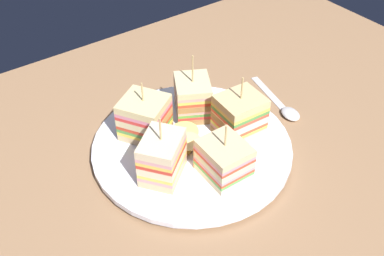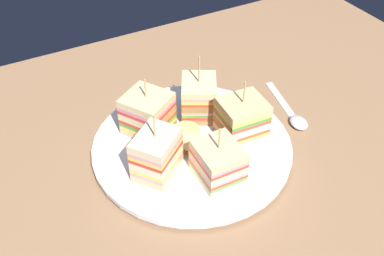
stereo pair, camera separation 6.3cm
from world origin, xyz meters
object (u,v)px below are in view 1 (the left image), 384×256
sandwich_wedge_1 (145,118)px  spoon (285,108)px  sandwich_wedge_0 (193,98)px  sandwich_wedge_2 (162,157)px  plate (192,146)px  sandwich_wedge_3 (226,159)px  sandwich_wedge_4 (239,116)px  chip_pile (183,141)px

sandwich_wedge_1 → spoon: size_ratio=0.67×
sandwich_wedge_0 → sandwich_wedge_1: (8.51, -0.05, 0.11)cm
sandwich_wedge_2 → plate: bearing=-16.3°
plate → sandwich_wedge_1: sandwich_wedge_1 is taller
plate → sandwich_wedge_2: bearing=21.3°
sandwich_wedge_0 → sandwich_wedge_3: 13.56cm
sandwich_wedge_0 → plate: bearing=-8.1°
sandwich_wedge_3 → spoon: (-17.65, -6.03, -3.67)cm
sandwich_wedge_0 → spoon: bearing=91.7°
spoon → sandwich_wedge_3: bearing=-58.5°
sandwich_wedge_3 → sandwich_wedge_4: 8.27cm
sandwich_wedge_2 → chip_pile: size_ratio=1.33×
plate → chip_pile: size_ratio=3.93×
sandwich_wedge_1 → sandwich_wedge_2: sandwich_wedge_2 is taller
sandwich_wedge_1 → chip_pile: bearing=-4.3°
sandwich_wedge_2 → spoon: 25.03cm
sandwich_wedge_4 → spoon: bearing=-171.0°
sandwich_wedge_0 → sandwich_wedge_4: 8.36cm
plate → sandwich_wedge_2: 8.11cm
sandwich_wedge_3 → sandwich_wedge_4: size_ratio=0.84×
plate → sandwich_wedge_1: bearing=-54.0°
sandwich_wedge_1 → sandwich_wedge_4: size_ratio=0.91×
sandwich_wedge_3 → sandwich_wedge_4: sandwich_wedge_4 is taller
sandwich_wedge_2 → spoon: sandwich_wedge_2 is taller
sandwich_wedge_2 → sandwich_wedge_3: sandwich_wedge_2 is taller
sandwich_wedge_0 → sandwich_wedge_3: sandwich_wedge_0 is taller
plate → sandwich_wedge_2: size_ratio=2.95×
sandwich_wedge_0 → sandwich_wedge_3: size_ratio=1.24×
sandwich_wedge_0 → sandwich_wedge_4: sandwich_wedge_0 is taller
sandwich_wedge_1 → sandwich_wedge_2: bearing=-48.7°
sandwich_wedge_4 → chip_pile: size_ratio=1.35×
sandwich_wedge_0 → spoon: (-13.63, 6.91, -4.05)cm
sandwich_wedge_2 → sandwich_wedge_4: 13.55cm
sandwich_wedge_0 → sandwich_wedge_2: 13.82cm
sandwich_wedge_2 → sandwich_wedge_3: (-6.98, 4.57, -0.61)cm
sandwich_wedge_1 → chip_pile: (-2.86, 5.38, -2.16)cm
sandwich_wedge_1 → chip_pile: 6.46cm
plate → sandwich_wedge_0: sandwich_wedge_0 is taller
sandwich_wedge_0 → spoon: size_ratio=0.76×
sandwich_wedge_1 → spoon: 23.58cm
sandwich_wedge_1 → sandwich_wedge_4: (-11.06, 8.01, 0.21)cm
sandwich_wedge_0 → chip_pile: 8.03cm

